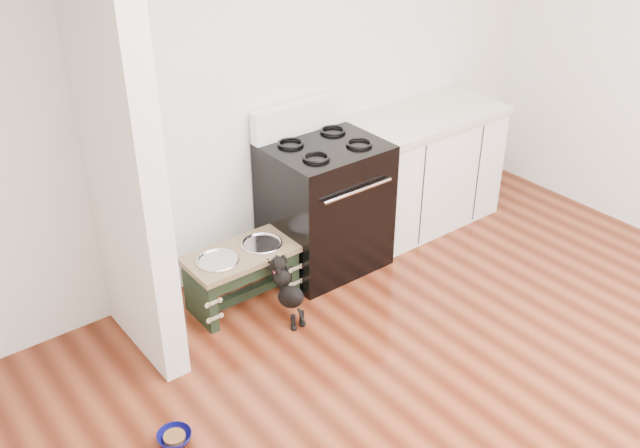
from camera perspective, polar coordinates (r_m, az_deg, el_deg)
The scene contains 7 objects.
room_shell at distance 3.01m, azimuth 22.57°, elevation 3.86°, with size 5.00×5.00×5.00m.
partition_wall at distance 3.90m, azimuth -15.88°, elevation 6.48°, with size 0.15×0.80×2.70m, color silver.
oven_range at distance 4.96m, azimuth 0.35°, elevation 1.67°, with size 0.76×0.69×1.14m.
cabinet_run at distance 5.58m, azimuth 8.20°, elevation 4.43°, with size 1.24×0.64×0.91m.
dog_feeder at distance 4.66m, azimuth -6.28°, elevation -3.47°, with size 0.71×0.38×0.41m.
puppy at distance 4.51m, azimuth -2.65°, elevation -5.19°, with size 0.13×0.37×0.43m.
floor_bowl at distance 3.92m, azimuth -11.56°, elevation -16.41°, with size 0.18×0.18×0.06m.
Camera 1 is at (-2.45, -1.27, 2.83)m, focal length 40.00 mm.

